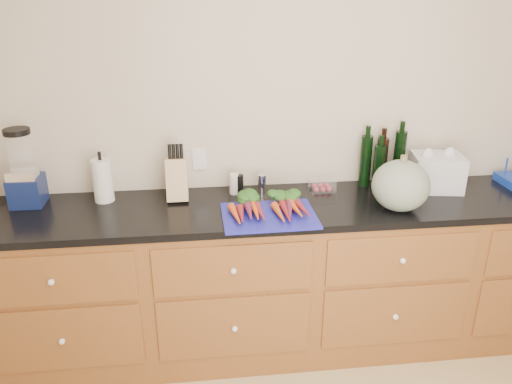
{
  "coord_description": "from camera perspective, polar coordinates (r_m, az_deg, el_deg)",
  "views": [
    {
      "loc": [
        -0.59,
        -1.22,
        2.07
      ],
      "look_at": [
        -0.31,
        1.2,
        1.06
      ],
      "focal_mm": 35.0,
      "sensor_mm": 36.0,
      "label": 1
    }
  ],
  "objects": [
    {
      "name": "knife_block",
      "position": [
        2.85,
        -9.01,
        1.44
      ],
      "size": [
        0.12,
        0.12,
        0.24
      ],
      "primitive_type": "cube",
      "color": "tan",
      "rests_on": "countertop"
    },
    {
      "name": "squash",
      "position": [
        2.78,
        16.2,
        0.71
      ],
      "size": [
        0.31,
        0.31,
        0.28
      ],
      "primitive_type": "ellipsoid",
      "color": "slate",
      "rests_on": "countertop"
    },
    {
      "name": "cutting_board",
      "position": [
        2.63,
        1.49,
        -2.72
      ],
      "size": [
        0.5,
        0.38,
        0.01
      ],
      "primitive_type": "cube",
      "rotation": [
        0.0,
        0.0,
        0.02
      ],
      "color": "#1C1D9E",
      "rests_on": "countertop"
    },
    {
      "name": "grinder_salt",
      "position": [
        2.91,
        -2.53,
        0.94
      ],
      "size": [
        0.05,
        0.05,
        0.12
      ],
      "primitive_type": "cylinder",
      "color": "silver",
      "rests_on": "countertop"
    },
    {
      "name": "grinder_pepper",
      "position": [
        2.91,
        -1.89,
        0.89
      ],
      "size": [
        0.05,
        0.05,
        0.11
      ],
      "primitive_type": "cylinder",
      "color": "black",
      "rests_on": "countertop"
    },
    {
      "name": "blender_appliance",
      "position": [
        2.99,
        -25.0,
        2.06
      ],
      "size": [
        0.17,
        0.17,
        0.43
      ],
      "color": "#101C4D",
      "rests_on": "countertop"
    },
    {
      "name": "wall_back",
      "position": [
        3.0,
        4.97,
        7.59
      ],
      "size": [
        4.1,
        0.05,
        2.6
      ],
      "primitive_type": "cube",
      "color": "beige",
      "rests_on": "ground"
    },
    {
      "name": "cabinets",
      "position": [
        3.05,
        5.65,
        -9.7
      ],
      "size": [
        3.6,
        0.64,
        0.9
      ],
      "color": "brown",
      "rests_on": "ground"
    },
    {
      "name": "grocery_bag",
      "position": [
        3.15,
        19.91,
        2.15
      ],
      "size": [
        0.32,
        0.27,
        0.21
      ],
      "primitive_type": null,
      "rotation": [
        0.0,
        0.0,
        -0.17
      ],
      "color": "white",
      "rests_on": "countertop"
    },
    {
      "name": "countertop",
      "position": [
        2.83,
        5.99,
        -1.58
      ],
      "size": [
        3.64,
        0.62,
        0.04
      ],
      "primitive_type": "cube",
      "color": "black",
      "rests_on": "cabinets"
    },
    {
      "name": "paper_towel",
      "position": [
        2.91,
        -17.13,
        1.26
      ],
      "size": [
        0.11,
        0.11,
        0.24
      ],
      "primitive_type": "cylinder",
      "color": "silver",
      "rests_on": "countertop"
    },
    {
      "name": "tomato_box",
      "position": [
        2.99,
        7.55,
        0.79
      ],
      "size": [
        0.14,
        0.12,
        0.07
      ],
      "primitive_type": "cube",
      "color": "white",
      "rests_on": "countertop"
    },
    {
      "name": "bottles",
      "position": [
        3.09,
        14.15,
        3.35
      ],
      "size": [
        0.28,
        0.14,
        0.33
      ],
      "color": "black",
      "rests_on": "countertop"
    },
    {
      "name": "carrots",
      "position": [
        2.66,
        1.35,
        -1.65
      ],
      "size": [
        0.43,
        0.32,
        0.06
      ],
      "color": "#DF561A",
      "rests_on": "cutting_board"
    },
    {
      "name": "canister_chrome",
      "position": [
        2.92,
        0.69,
        0.96
      ],
      "size": [
        0.05,
        0.05,
        0.11
      ],
      "primitive_type": "cylinder",
      "color": "white",
      "rests_on": "countertop"
    }
  ]
}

